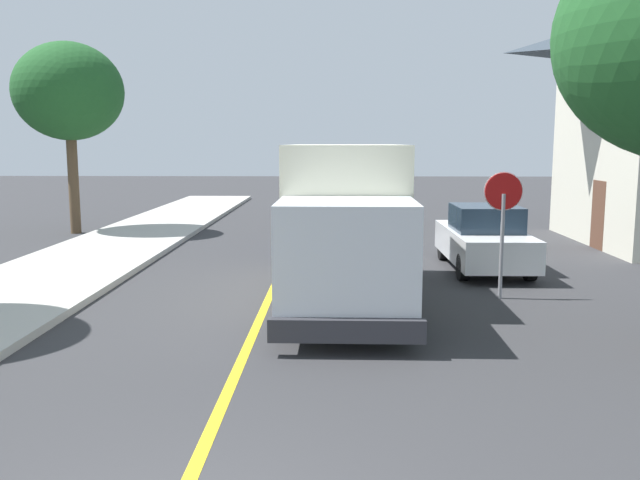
{
  "coord_description": "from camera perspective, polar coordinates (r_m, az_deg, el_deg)",
  "views": [
    {
      "loc": [
        1.42,
        -4.65,
        3.25
      ],
      "look_at": [
        1.11,
        7.9,
        1.4
      ],
      "focal_mm": 37.28,
      "sensor_mm": 36.0,
      "label": 1
    }
  ],
  "objects": [
    {
      "name": "centre_line_yellow",
      "position": [
        15.07,
        -4.01,
        -4.07
      ],
      "size": [
        0.16,
        56.0,
        0.01
      ],
      "primitive_type": "cube",
      "color": "gold",
      "rests_on": "ground"
    },
    {
      "name": "box_truck",
      "position": [
        13.7,
        2.22,
        2.16
      ],
      "size": [
        2.45,
        7.2,
        3.2
      ],
      "color": "#F2EDCC",
      "rests_on": "ground"
    },
    {
      "name": "parked_car_near",
      "position": [
        20.52,
        2.34,
        1.49
      ],
      "size": [
        1.89,
        4.44,
        1.67
      ],
      "color": "#2D4793",
      "rests_on": "ground"
    },
    {
      "name": "parked_car_mid",
      "position": [
        26.72,
        3.82,
        3.08
      ],
      "size": [
        1.98,
        4.47,
        1.67
      ],
      "color": "#4C564C",
      "rests_on": "ground"
    },
    {
      "name": "parked_car_far",
      "position": [
        33.7,
        2.41,
        4.18
      ],
      "size": [
        1.85,
        4.42,
        1.67
      ],
      "color": "#B7B7BC",
      "rests_on": "ground"
    },
    {
      "name": "parked_car_furthest",
      "position": [
        39.93,
        1.92,
        4.84
      ],
      "size": [
        2.0,
        4.48,
        1.67
      ],
      "color": "silver",
      "rests_on": "ground"
    },
    {
      "name": "parked_van_across",
      "position": [
        17.51,
        13.89,
        0.06
      ],
      "size": [
        1.84,
        4.42,
        1.67
      ],
      "color": "silver",
      "rests_on": "ground"
    },
    {
      "name": "stop_sign",
      "position": [
        14.23,
        15.42,
        2.46
      ],
      "size": [
        0.8,
        0.1,
        2.65
      ],
      "color": "gray",
      "rests_on": "ground"
    },
    {
      "name": "street_tree_down_block",
      "position": [
        25.43,
        -20.76,
        11.77
      ],
      "size": [
        3.79,
        3.79,
        6.73
      ],
      "color": "brown",
      "rests_on": "ground"
    }
  ]
}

